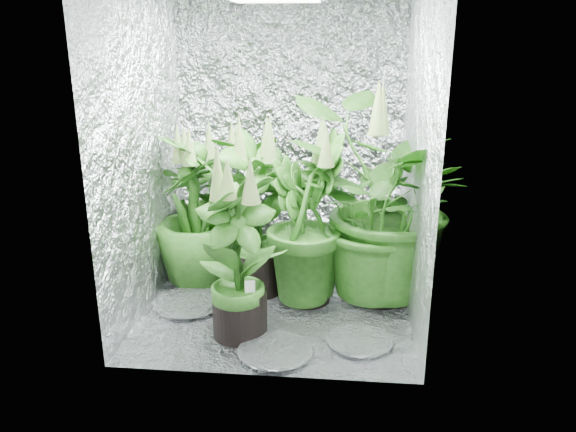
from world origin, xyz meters
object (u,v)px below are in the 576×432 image
(plant_d, at_px, (196,212))
(plant_f, at_px, (238,255))
(plant_a, at_px, (225,199))
(plant_c, at_px, (307,221))
(circulation_fan, at_px, (370,263))
(plant_b, at_px, (258,215))
(plant_e, at_px, (383,203))

(plant_d, xyz_separation_m, plant_f, (0.40, -0.66, -0.02))
(plant_a, relative_size, plant_d, 0.97)
(plant_a, relative_size, plant_f, 0.99)
(plant_c, xyz_separation_m, circulation_fan, (0.41, 0.24, -0.36))
(plant_c, distance_m, circulation_fan, 0.60)
(plant_d, height_order, plant_f, plant_d)
(plant_b, relative_size, plant_f, 1.08)
(plant_d, distance_m, plant_f, 0.77)
(plant_d, xyz_separation_m, circulation_fan, (1.16, 0.05, -0.34))
(plant_b, distance_m, plant_f, 0.58)
(plant_e, bearing_deg, circulation_fan, 104.41)
(plant_f, bearing_deg, plant_e, 33.15)
(plant_f, bearing_deg, plant_b, 87.95)
(plant_b, height_order, plant_f, plant_b)
(plant_a, height_order, plant_c, plant_c)
(plant_b, bearing_deg, circulation_fan, 10.45)
(plant_a, height_order, plant_b, plant_b)
(plant_a, distance_m, plant_d, 0.38)
(plant_d, xyz_separation_m, plant_e, (1.20, -0.14, 0.14))
(plant_c, xyz_separation_m, plant_f, (-0.34, -0.47, -0.04))
(plant_c, distance_m, plant_f, 0.58)
(plant_b, relative_size, plant_c, 1.01)
(plant_e, height_order, circulation_fan, plant_e)
(plant_e, distance_m, plant_f, 0.97)
(plant_e, height_order, plant_f, plant_e)
(plant_f, distance_m, circulation_fan, 1.08)
(plant_f, height_order, circulation_fan, plant_f)
(plant_c, height_order, plant_f, plant_c)
(plant_c, bearing_deg, plant_e, 6.32)
(plant_d, bearing_deg, plant_e, -6.49)
(plant_a, xyz_separation_m, plant_b, (0.30, -0.44, 0.03))
(plant_b, xyz_separation_m, plant_e, (0.78, -0.05, 0.12))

